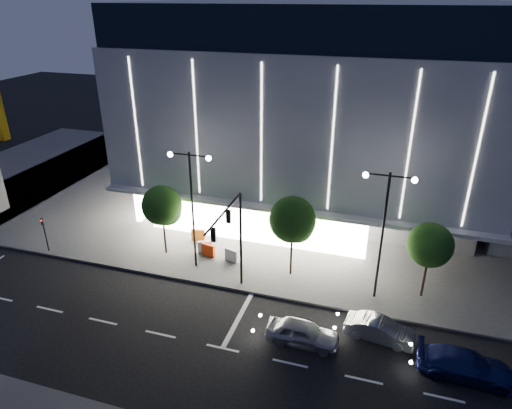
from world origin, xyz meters
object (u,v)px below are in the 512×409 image
at_px(barrier_b, 205,247).
at_px(barrier_d, 232,255).
at_px(street_lamp_east, 384,219).
at_px(car_lead, 303,333).
at_px(car_third, 465,365).
at_px(barrier_a, 208,250).
at_px(tree_right, 430,247).
at_px(street_lamp_west, 192,194).
at_px(traffic_mast, 233,231).
at_px(ped_signal_far, 45,231).
at_px(tree_mid, 293,222).
at_px(tree_left, 162,207).
at_px(car_second, 380,330).
at_px(barrier_c, 198,235).

relative_size(barrier_b, barrier_d, 1.00).
height_order(street_lamp_east, car_lead, street_lamp_east).
distance_m(car_third, barrier_a, 19.07).
distance_m(street_lamp_east, tree_right, 3.81).
relative_size(street_lamp_west, car_third, 1.80).
relative_size(tree_right, car_third, 1.10).
bearing_deg(tree_right, street_lamp_east, -161.37).
bearing_deg(street_lamp_east, car_lead, -123.13).
bearing_deg(traffic_mast, barrier_b, 131.76).
distance_m(ped_signal_far, tree_mid, 19.35).
bearing_deg(traffic_mast, tree_left, 152.16).
xyz_separation_m(tree_right, barrier_d, (-13.69, 0.31, -3.23)).
distance_m(traffic_mast, tree_left, 7.95).
bearing_deg(street_lamp_east, car_second, -82.17).
relative_size(tree_left, barrier_a, 5.20).
relative_size(tree_right, barrier_d, 5.01).
xyz_separation_m(ped_signal_far, barrier_b, (11.93, 3.40, -1.24)).
bearing_deg(street_lamp_east, tree_right, 18.63).
height_order(street_lamp_east, barrier_a, street_lamp_east).
bearing_deg(traffic_mast, tree_right, 17.02).
height_order(traffic_mast, street_lamp_west, street_lamp_west).
relative_size(street_lamp_east, tree_right, 1.63).
height_order(traffic_mast, tree_right, traffic_mast).
distance_m(tree_mid, barrier_a, 7.62).
relative_size(tree_left, barrier_b, 5.20).
distance_m(ped_signal_far, tree_left, 9.61).
xyz_separation_m(street_lamp_west, car_third, (18.06, -5.60, -5.23)).
bearing_deg(tree_mid, tree_left, -180.00).
distance_m(tree_mid, car_lead, 7.95).
bearing_deg(barrier_c, car_second, -40.14).
relative_size(traffic_mast, tree_mid, 1.15).
height_order(street_lamp_west, tree_right, street_lamp_west).
distance_m(street_lamp_east, car_lead, 8.58).
bearing_deg(barrier_b, car_second, -48.21).
bearing_deg(tree_left, car_second, -16.94).
xyz_separation_m(street_lamp_west, street_lamp_east, (13.00, 0.00, 0.00)).
height_order(car_second, barrier_b, car_second).
bearing_deg(barrier_a, ped_signal_far, -153.40).
height_order(ped_signal_far, car_third, ped_signal_far).
relative_size(street_lamp_west, street_lamp_east, 1.00).
height_order(tree_left, barrier_a, tree_left).
height_order(car_lead, barrier_b, car_lead).
relative_size(street_lamp_west, barrier_b, 8.18).
relative_size(tree_left, car_second, 1.41).
bearing_deg(tree_mid, barrier_a, 175.67).
bearing_deg(barrier_b, tree_mid, -31.81).
height_order(car_second, barrier_c, car_second).
bearing_deg(traffic_mast, car_third, -11.79).
bearing_deg(car_third, tree_mid, 60.46).
height_order(car_second, barrier_d, car_second).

